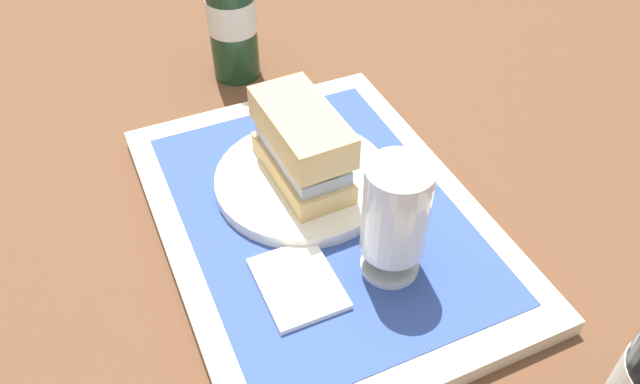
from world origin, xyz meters
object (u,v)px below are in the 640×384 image
object	(u,v)px
plate	(307,179)
second_bottle	(230,5)
sandwich	(308,145)
beer_glass	(395,217)

from	to	relation	value
plate	second_bottle	world-z (taller)	second_bottle
plate	second_bottle	size ratio (longest dim) A/B	0.71
plate	sandwich	size ratio (longest dim) A/B	1.41
beer_glass	second_bottle	bearing A→B (deg)	-177.83
beer_glass	second_bottle	world-z (taller)	second_bottle
plate	second_bottle	xyz separation A→B (m)	(-0.27, 0.01, 0.08)
sandwich	beer_glass	xyz separation A→B (m)	(0.14, 0.03, 0.01)
beer_glass	sandwich	bearing A→B (deg)	-169.58
plate	beer_glass	xyz separation A→B (m)	(0.14, 0.03, 0.06)
beer_glass	second_bottle	xyz separation A→B (m)	(-0.41, -0.02, 0.01)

